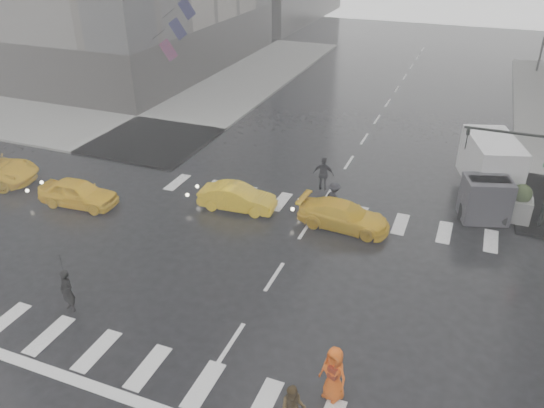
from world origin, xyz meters
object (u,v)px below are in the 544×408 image
at_px(pedestrian_orange, 334,374).
at_px(taxi_mid, 237,198).
at_px(traffic_signal_pole, 531,161).
at_px(box_truck, 489,172).
at_px(taxi_front, 78,193).
at_px(pedestrian_brown, 293,408).

height_order(pedestrian_orange, taxi_mid, pedestrian_orange).
height_order(traffic_signal_pole, box_truck, traffic_signal_pole).
bearing_deg(traffic_signal_pole, box_truck, 128.76).
distance_m(pedestrian_orange, box_truck, 15.30).
xyz_separation_m(taxi_mid, box_truck, (11.22, 5.35, 1.00)).
bearing_deg(taxi_mid, taxi_front, 104.09).
distance_m(pedestrian_orange, taxi_front, 16.54).
relative_size(taxi_front, taxi_mid, 1.04).
relative_size(taxi_mid, box_truck, 0.66).
height_order(traffic_signal_pole, taxi_mid, traffic_signal_pole).
bearing_deg(taxi_front, traffic_signal_pole, -77.92).
relative_size(pedestrian_brown, box_truck, 0.27).
bearing_deg(taxi_mid, box_truck, -69.15).
height_order(taxi_mid, box_truck, box_truck).
height_order(pedestrian_brown, taxi_mid, pedestrian_brown).
relative_size(pedestrian_brown, taxi_mid, 0.41).
bearing_deg(pedestrian_brown, box_truck, 61.87).
bearing_deg(pedestrian_brown, taxi_mid, 108.88).
height_order(traffic_signal_pole, pedestrian_orange, traffic_signal_pole).
bearing_deg(box_truck, traffic_signal_pole, -68.47).
height_order(pedestrian_brown, pedestrian_orange, pedestrian_orange).
xyz_separation_m(taxi_front, taxi_mid, (7.48, 2.53, -0.05)).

